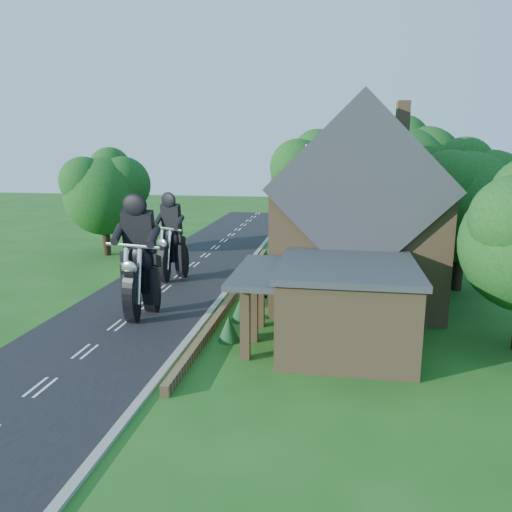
% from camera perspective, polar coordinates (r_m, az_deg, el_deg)
% --- Properties ---
extents(ground, '(120.00, 120.00, 0.00)m').
position_cam_1_polar(ground, '(23.40, -15.47, -7.65)').
color(ground, '#1B5116').
rests_on(ground, ground).
extents(road, '(7.00, 80.00, 0.02)m').
position_cam_1_polar(road, '(23.40, -15.47, -7.63)').
color(road, black).
rests_on(road, ground).
extents(kerb, '(0.30, 80.00, 0.12)m').
position_cam_1_polar(kerb, '(22.14, -6.78, -8.27)').
color(kerb, gray).
rests_on(kerb, ground).
extents(garden_wall, '(0.30, 22.00, 0.40)m').
position_cam_1_polar(garden_wall, '(26.55, -2.44, -4.36)').
color(garden_wall, brown).
rests_on(garden_wall, ground).
extents(house, '(9.54, 8.64, 10.24)m').
position_cam_1_polar(house, '(26.13, 11.39, 4.44)').
color(house, brown).
rests_on(house, ground).
extents(annex, '(7.05, 5.94, 3.44)m').
position_cam_1_polar(annex, '(20.02, 9.88, -5.46)').
color(annex, brown).
rests_on(annex, ground).
extents(tree_house_right, '(6.51, 6.00, 8.40)m').
position_cam_1_polar(tree_house_right, '(29.48, 23.42, 6.20)').
color(tree_house_right, black).
rests_on(tree_house_right, ground).
extents(tree_behind_house, '(7.81, 7.20, 10.08)m').
position_cam_1_polar(tree_behind_house, '(36.35, 16.92, 9.30)').
color(tree_behind_house, black).
rests_on(tree_behind_house, ground).
extents(tree_behind_left, '(6.94, 6.40, 9.16)m').
position_cam_1_polar(tree_behind_left, '(37.09, 7.32, 9.01)').
color(tree_behind_left, black).
rests_on(tree_behind_left, ground).
extents(tree_far_road, '(6.08, 5.60, 7.84)m').
position_cam_1_polar(tree_far_road, '(37.86, -16.47, 7.32)').
color(tree_far_road, black).
rests_on(tree_far_road, ground).
extents(shrub_a, '(0.90, 0.90, 1.10)m').
position_cam_1_polar(shrub_a, '(20.67, -3.14, -8.27)').
color(shrub_a, '#123A1A').
rests_on(shrub_a, ground).
extents(shrub_b, '(0.90, 0.90, 1.10)m').
position_cam_1_polar(shrub_b, '(22.98, -1.79, -6.12)').
color(shrub_b, '#123A1A').
rests_on(shrub_b, ground).
extents(shrub_c, '(0.90, 0.90, 1.10)m').
position_cam_1_polar(shrub_c, '(25.32, -0.69, -4.35)').
color(shrub_c, '#123A1A').
rests_on(shrub_c, ground).
extents(shrub_d, '(0.90, 0.90, 1.10)m').
position_cam_1_polar(shrub_d, '(30.08, 0.98, -1.66)').
color(shrub_d, '#123A1A').
rests_on(shrub_d, ground).
extents(shrub_e, '(0.90, 0.90, 1.10)m').
position_cam_1_polar(shrub_e, '(32.49, 1.63, -0.60)').
color(shrub_e, '#123A1A').
rests_on(shrub_e, ground).
extents(shrub_f, '(0.90, 0.90, 1.10)m').
position_cam_1_polar(shrub_f, '(34.91, 2.18, 0.30)').
color(shrub_f, '#123A1A').
rests_on(shrub_f, ground).
extents(motorcycle_lead, '(0.83, 1.93, 1.74)m').
position_cam_1_polar(motorcycle_lead, '(23.89, -12.88, -4.90)').
color(motorcycle_lead, black).
rests_on(motorcycle_lead, ground).
extents(motorcycle_follow, '(1.16, 1.71, 1.58)m').
position_cam_1_polar(motorcycle_follow, '(30.23, -9.44, -1.28)').
color(motorcycle_follow, black).
rests_on(motorcycle_follow, ground).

